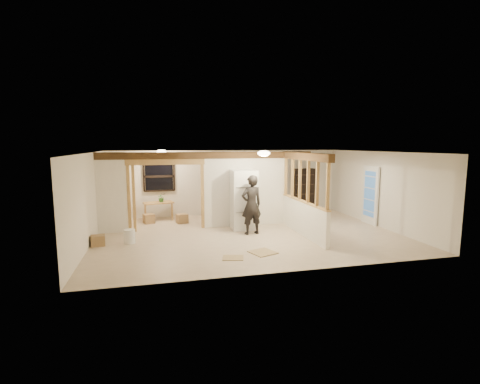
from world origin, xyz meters
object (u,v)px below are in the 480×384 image
object	(u,v)px
shop_vac	(115,215)
bookshelf	(303,190)
work_table	(159,211)
refrigerator	(243,200)
woman	(251,205)

from	to	relation	value
shop_vac	bookshelf	bearing A→B (deg)	2.98
work_table	bookshelf	world-z (taller)	bookshelf
refrigerator	woman	distance (m)	0.74
refrigerator	work_table	size ratio (longest dim) A/B	1.84
refrigerator	shop_vac	xyz separation A→B (m)	(-4.19, 1.90, -0.68)
woman	work_table	size ratio (longest dim) A/B	1.75
refrigerator	shop_vac	world-z (taller)	refrigerator
refrigerator	bookshelf	xyz separation A→B (m)	(3.10, 2.28, -0.08)
woman	shop_vac	size ratio (longest dim) A/B	3.29
woman	bookshelf	xyz separation A→B (m)	(3.03, 3.01, -0.03)
shop_vac	work_table	bearing A→B (deg)	3.97
refrigerator	woman	bearing A→B (deg)	-84.81
shop_vac	bookshelf	distance (m)	7.32
refrigerator	bookshelf	size ratio (longest dim) A/B	1.09
woman	work_table	distance (m)	3.92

